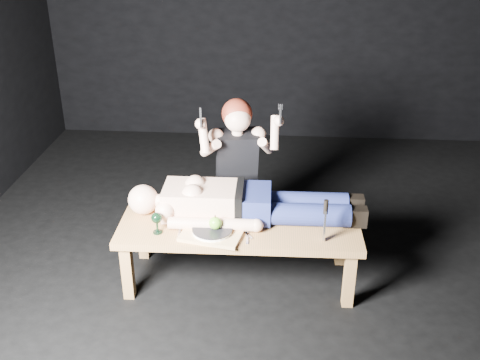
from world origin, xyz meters
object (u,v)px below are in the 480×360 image
at_px(table, 239,252).
at_px(goblet, 157,223).
at_px(serving_tray, 212,233).
at_px(lying_man, 248,199).
at_px(kneeling_woman, 236,168).
at_px(carving_knife, 325,221).

height_order(table, goblet, goblet).
bearing_deg(serving_tray, lying_man, 50.56).
bearing_deg(serving_tray, table, 43.68).
bearing_deg(kneeling_woman, table, -93.58).
xyz_separation_m(kneeling_woman, serving_tray, (-0.10, -0.70, -0.14)).
bearing_deg(table, kneeling_woman, 96.21).
bearing_deg(lying_man, serving_tray, -130.33).
xyz_separation_m(kneeling_woman, goblet, (-0.45, -0.70, -0.08)).
bearing_deg(carving_knife, goblet, 178.14).
distance_m(lying_man, goblet, 0.63).
relative_size(table, lying_man, 1.00).
bearing_deg(kneeling_woman, goblet, -133.80).
height_order(table, kneeling_woman, kneeling_woman).
bearing_deg(lying_man, kneeling_woman, 103.72).
bearing_deg(goblet, carving_knife, -0.97).
height_order(lying_man, kneeling_woman, kneeling_woman).
bearing_deg(goblet, table, 16.64).
distance_m(table, goblet, 0.62).
height_order(serving_tray, carving_knife, carving_knife).
relative_size(kneeling_woman, goblet, 8.21).
distance_m(kneeling_woman, goblet, 0.83).
bearing_deg(lying_man, carving_knife, -29.63).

